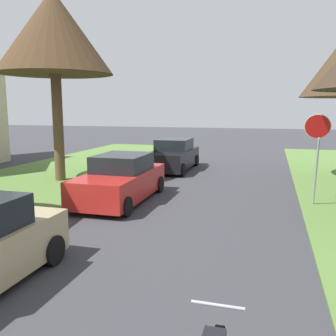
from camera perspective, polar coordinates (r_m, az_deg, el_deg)
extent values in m
cylinder|color=#9EA0A5|center=(12.41, 21.96, -0.59)|extent=(0.07, 0.59, 2.20)
cylinder|color=white|center=(12.59, 22.18, 5.99)|extent=(0.82, 0.28, 0.79)
cylinder|color=red|center=(12.60, 22.18, 5.99)|extent=(0.78, 0.28, 0.75)
cylinder|color=brown|center=(16.35, -16.66, 5.92)|extent=(0.43, 0.43, 4.46)
cone|color=#46321F|center=(16.62, -17.32, 19.50)|extent=(4.75, 4.75, 3.36)
cylinder|color=brown|center=(17.20, -18.18, 15.32)|extent=(1.17, 1.53, 1.28)
cylinder|color=brown|center=(16.06, -19.68, 15.75)|extent=(1.61, 0.95, 1.30)
cylinder|color=brown|center=(16.99, -16.30, 15.11)|extent=(1.33, 0.42, 1.05)
cylinder|color=black|center=(7.91, -17.41, -12.06)|extent=(0.20, 0.60, 0.60)
cube|color=red|center=(12.53, -7.40, -2.48)|extent=(1.83, 4.40, 0.85)
cube|color=black|center=(12.61, -7.08, 0.85)|extent=(1.61, 2.03, 0.56)
cylinder|color=black|center=(10.79, -6.53, -5.96)|extent=(0.20, 0.60, 0.60)
cylinder|color=black|center=(11.54, -14.59, -5.20)|extent=(0.20, 0.60, 0.60)
cylinder|color=black|center=(13.81, -1.37, -2.54)|extent=(0.20, 0.60, 0.60)
cylinder|color=black|center=(14.41, -8.01, -2.13)|extent=(0.20, 0.60, 0.60)
cube|color=black|center=(18.78, 0.81, 1.50)|extent=(1.83, 4.40, 0.85)
cube|color=black|center=(18.91, 0.99, 3.70)|extent=(1.61, 2.03, 0.56)
cylinder|color=black|center=(17.04, 2.22, -0.29)|extent=(0.20, 0.60, 0.60)
cylinder|color=black|center=(17.52, -3.33, -0.04)|extent=(0.20, 0.60, 0.60)
cylinder|color=black|center=(20.22, 4.39, 1.20)|extent=(0.20, 0.60, 0.60)
cylinder|color=black|center=(20.63, -0.35, 1.39)|extent=(0.20, 0.60, 0.60)
cylinder|color=#9EA0A5|center=(4.40, 7.73, -20.35)|extent=(0.60, 0.04, 0.04)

